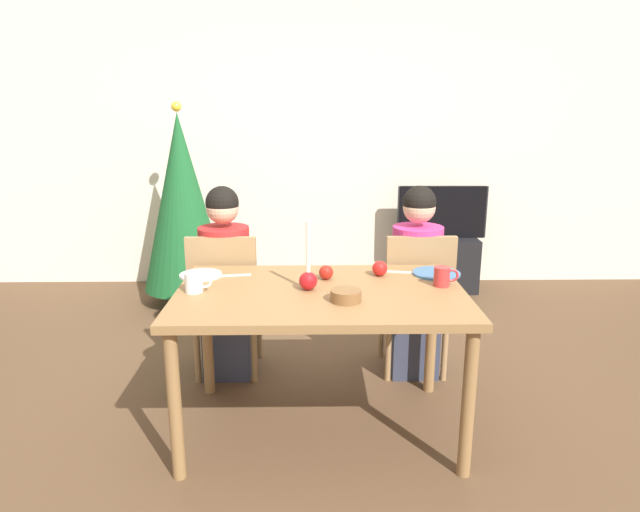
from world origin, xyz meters
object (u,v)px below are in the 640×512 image
chair_left (226,297)px  chair_right (416,296)px  apple_near_candle (326,272)px  apple_by_left_plate (380,268)px  mug_right (442,276)px  tv_stand (439,263)px  plate_left (201,275)px  person_right_child (416,285)px  plate_right (436,273)px  candle_centerpiece (308,276)px  bowl_walnuts (346,296)px  christmas_tree (182,203)px  dining_table (321,307)px  mug_left (194,282)px  tv (442,212)px  person_left_child (226,286)px

chair_left → chair_right: same height
apple_near_candle → apple_by_left_plate: 0.29m
mug_right → apple_by_left_plate: (-0.29, 0.18, -0.01)m
tv_stand → chair_right: bearing=-107.3°
mug_right → chair_right: bearing=92.0°
plate_left → apple_by_left_plate: apple_by_left_plate is taller
apple_near_candle → person_right_child: bearing=39.6°
chair_right → plate_right: bearing=-84.3°
chair_right → candle_centerpiece: (-0.65, -0.59, 0.31)m
apple_near_candle → bowl_walnuts: bearing=-76.3°
chair_right → bowl_walnuts: (-0.47, -0.76, 0.26)m
christmas_tree → apple_by_left_plate: size_ratio=20.50×
dining_table → mug_left: mug_left is taller
bowl_walnuts → tv: bearing=67.8°
plate_left → apple_near_candle: bearing=-6.0°
person_left_child → tv: size_ratio=1.48×
apple_near_candle → plate_right: bearing=7.8°
christmas_tree → bowl_walnuts: christmas_tree is taller
plate_right → apple_by_left_plate: bearing=-176.1°
chair_right → plate_left: size_ratio=4.09×
chair_right → apple_near_candle: chair_right is taller
christmas_tree → tv_stand: bearing=8.8°
bowl_walnuts → dining_table: bearing=126.1°
bowl_walnuts → person_right_child: bearing=59.3°
candle_centerpiece → tv_stand: bearing=62.8°
plate_left → mug_right: bearing=-8.7°
tv_stand → tv: (0.00, 0.00, 0.47)m
apple_near_candle → apple_by_left_plate: size_ratio=0.93×
dining_table → candle_centerpiece: bearing=167.2°
person_left_child → apple_near_candle: person_left_child is taller
candle_centerpiece → plate_right: size_ratio=1.35×
person_right_child → bowl_walnuts: bearing=-120.7°
dining_table → apple_near_candle: (0.03, 0.18, 0.12)m
chair_right → christmas_tree: 2.18m
plate_left → apple_near_candle: size_ratio=2.93×
candle_centerpiece → apple_by_left_plate: candle_centerpiece is taller
candle_centerpiece → apple_by_left_plate: size_ratio=4.20×
dining_table → tv: bearing=64.2°
person_right_child → candle_centerpiece: bearing=-135.9°
person_left_child → christmas_tree: size_ratio=0.71×
apple_near_candle → chair_right: bearing=37.5°
dining_table → chair_right: size_ratio=1.56×
chair_right → candle_centerpiece: candle_centerpiece is taller
chair_left → christmas_tree: size_ratio=0.54×
tv → plate_left: size_ratio=3.59×
mug_left → tv_stand: bearing=53.4°
tv → bowl_walnuts: tv is taller
mug_left → mug_right: (1.21, 0.08, 0.00)m
plate_left → bowl_walnuts: (0.74, -0.41, 0.02)m
person_right_child → tv: bearing=72.4°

